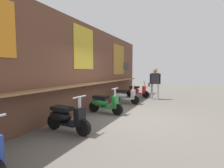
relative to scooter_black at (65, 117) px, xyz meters
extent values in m
plane|color=#605B54|center=(2.08, -1.08, -0.39)|extent=(33.04, 33.04, 0.00)
cube|color=brown|center=(2.08, 0.94, 1.32)|extent=(11.80, 0.25, 3.41)
cube|color=olive|center=(2.08, 0.64, 0.68)|extent=(10.62, 0.36, 0.05)
cube|color=gold|center=(2.05, 0.80, 2.05)|extent=(1.25, 0.02, 1.59)
cube|color=olive|center=(5.48, 0.80, 1.81)|extent=(1.47, 0.02, 1.64)
cube|color=#2D2823|center=(6.64, 0.80, 1.49)|extent=(0.99, 0.03, 0.41)
ellipsoid|color=black|center=(0.01, 0.17, 0.01)|extent=(0.42, 0.72, 0.30)
cube|color=black|center=(0.01, 0.12, 0.21)|extent=(0.33, 0.57, 0.10)
cube|color=black|center=(-0.01, -0.18, -0.14)|extent=(0.41, 0.52, 0.04)
cube|color=black|center=(-0.03, -0.48, 0.08)|extent=(0.29, 0.18, 0.44)
cylinder|color=#B7B7BC|center=(-0.03, -0.48, 0.21)|extent=(0.07, 0.07, 0.70)
cylinder|color=#B7B7BC|center=(-0.03, -0.48, 0.56)|extent=(0.46, 0.06, 0.04)
cylinder|color=black|center=(-0.03, -0.58, -0.19)|extent=(0.12, 0.41, 0.40)
cylinder|color=black|center=(0.02, 0.42, -0.19)|extent=(0.12, 0.41, 0.40)
ellipsoid|color=#237533|center=(2.09, 0.17, 0.01)|extent=(0.40, 0.71, 0.30)
cube|color=black|center=(2.09, 0.12, 0.21)|extent=(0.32, 0.56, 0.10)
cube|color=#237533|center=(2.08, -0.18, -0.14)|extent=(0.40, 0.51, 0.04)
cube|color=#237533|center=(2.07, -0.48, 0.08)|extent=(0.29, 0.17, 0.44)
cylinder|color=#B7B7BC|center=(2.07, -0.48, 0.21)|extent=(0.07, 0.07, 0.70)
cylinder|color=#B7B7BC|center=(2.07, -0.48, 0.56)|extent=(0.46, 0.05, 0.04)
cylinder|color=black|center=(2.06, -0.58, -0.19)|extent=(0.11, 0.40, 0.40)
cylinder|color=black|center=(2.10, 0.42, -0.19)|extent=(0.11, 0.40, 0.40)
ellipsoid|color=#B2B5BA|center=(4.13, 0.17, 0.01)|extent=(0.41, 0.72, 0.30)
cube|color=black|center=(4.13, 0.12, 0.21)|extent=(0.33, 0.56, 0.10)
cube|color=#B2B5BA|center=(4.15, -0.18, -0.14)|extent=(0.40, 0.52, 0.04)
cube|color=#B2B5BA|center=(4.16, -0.48, 0.08)|extent=(0.29, 0.17, 0.44)
cylinder|color=#B7B7BC|center=(4.16, -0.48, 0.21)|extent=(0.07, 0.07, 0.70)
cylinder|color=#B7B7BC|center=(4.16, -0.48, 0.56)|extent=(0.46, 0.06, 0.04)
cylinder|color=black|center=(4.16, -0.58, -0.19)|extent=(0.12, 0.40, 0.40)
cylinder|color=black|center=(4.12, 0.42, -0.19)|extent=(0.12, 0.40, 0.40)
ellipsoid|color=red|center=(6.28, 0.17, 0.01)|extent=(0.41, 0.72, 0.30)
cube|color=black|center=(6.27, 0.12, 0.21)|extent=(0.32, 0.56, 0.10)
cube|color=red|center=(6.26, -0.18, -0.14)|extent=(0.40, 0.52, 0.04)
cube|color=red|center=(6.25, -0.48, 0.08)|extent=(0.29, 0.17, 0.44)
cylinder|color=#B7B7BC|center=(6.25, -0.48, 0.21)|extent=(0.07, 0.07, 0.70)
cylinder|color=#B7B7BC|center=(6.25, -0.48, 0.56)|extent=(0.46, 0.06, 0.04)
cylinder|color=black|center=(6.24, -0.58, -0.19)|extent=(0.12, 0.40, 0.40)
cylinder|color=black|center=(6.29, 0.42, -0.19)|extent=(0.12, 0.40, 0.40)
cylinder|color=#999EA8|center=(5.92, -1.32, 0.04)|extent=(0.12, 0.12, 0.85)
cylinder|color=#999EA8|center=(6.05, -0.97, 0.04)|extent=(0.12, 0.12, 0.85)
cube|color=#232328|center=(5.98, -1.15, 0.77)|extent=(0.28, 0.46, 0.61)
sphere|color=#A37556|center=(5.98, -1.15, 1.20)|extent=(0.23, 0.23, 0.23)
sphere|color=olive|center=(5.98, -1.15, 1.24)|extent=(0.21, 0.21, 0.21)
cylinder|color=#232328|center=(6.03, -1.40, 0.75)|extent=(0.08, 0.08, 0.57)
cylinder|color=#232328|center=(5.93, -0.90, 0.75)|extent=(0.08, 0.08, 0.57)
cube|color=#4C4C51|center=(5.90, -0.83, 0.41)|extent=(0.27, 0.15, 0.20)
camera|label=1|loc=(-3.29, -2.87, 1.19)|focal=26.63mm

